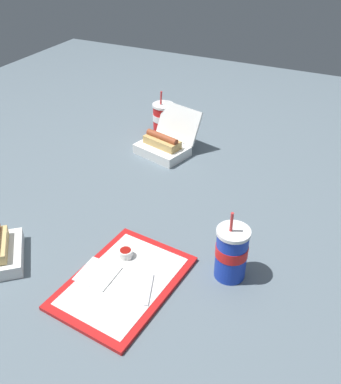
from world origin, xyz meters
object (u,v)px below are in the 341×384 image
Objects in this scene: clamshell_hotdog_left at (164,144)px; soda_cup_corner at (163,119)px; plastic_fork at (149,289)px; ketchup_cup at (126,253)px; food_tray at (124,282)px; soda_cup_center at (231,253)px.

soda_cup_corner is (-0.16, -0.08, 0.03)m from clamshell_hotdog_left.
soda_cup_corner is at bearing -175.66° from plastic_fork.
ketchup_cup is 0.20× the size of soda_cup_corner.
clamshell_hotdog_left is at bearing -163.25° from ketchup_cup.
clamshell_hotdog_left reaches higher than food_tray.
clamshell_hotdog_left reaches higher than plastic_fork.
food_tray is at bearing -57.20° from soda_cup_center.
plastic_fork is 0.50× the size of soda_cup_center.
food_tray is at bearing 19.94° from soda_cup_corner.
food_tray is 0.74m from clamshell_hotdog_left.
ketchup_cup is (-0.08, -0.04, 0.02)m from food_tray.
plastic_fork is at bearing -46.35° from soda_cup_center.
soda_cup_corner is at bearing -160.06° from food_tray.
soda_cup_corner reaches higher than food_tray.
plastic_fork is 0.24m from soda_cup_center.
soda_cup_center reaches higher than food_tray.
ketchup_cup is at bearing 19.17° from soda_cup_corner.
soda_cup_center is at bearing 41.20° from clamshell_hotdog_left.
soda_cup_center is at bearing 122.80° from food_tray.
soda_cup_corner is at bearing -141.43° from soda_cup_center.
food_tray is 9.80× the size of ketchup_cup.
soda_cup_corner reaches higher than ketchup_cup.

